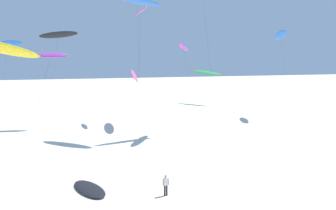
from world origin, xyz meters
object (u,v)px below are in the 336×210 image
object	(u,v)px
flying_kite_6	(7,44)
grounded_kite_1	(89,189)
flying_kite_11	(134,75)
flying_kite_2	(183,47)
flying_kite_10	(51,55)
flying_kite_7	(280,35)
flying_kite_8	(141,11)
flying_kite_4	(58,35)
flying_kite_3	(207,73)
flying_kite_0	(138,1)
person_near_left	(166,184)

from	to	relation	value
flying_kite_6	grounded_kite_1	size ratio (longest dim) A/B	2.82
flying_kite_11	flying_kite_2	bearing A→B (deg)	-55.14
flying_kite_10	flying_kite_7	bearing A→B (deg)	27.87
grounded_kite_1	flying_kite_8	bearing A→B (deg)	71.63
flying_kite_2	flying_kite_4	size ratio (longest dim) A/B	0.86
flying_kite_2	flying_kite_6	xyz separation A→B (m)	(-25.11, 15.04, 0.66)
flying_kite_11	flying_kite_3	bearing A→B (deg)	44.58
flying_kite_0	person_near_left	distance (m)	27.10
flying_kite_7	flying_kite_8	size ratio (longest dim) A/B	0.82
flying_kite_7	flying_kite_10	world-z (taller)	flying_kite_7
flying_kite_4	flying_kite_7	size ratio (longest dim) A/B	0.95
flying_kite_4	flying_kite_6	xyz separation A→B (m)	(-8.31, 4.48, -1.36)
flying_kite_8	flying_kite_11	bearing A→B (deg)	-116.03
flying_kite_7	flying_kite_8	xyz separation A→B (m)	(-24.66, 2.41, 3.67)
flying_kite_3	flying_kite_11	distance (m)	27.41
flying_kite_0	flying_kite_8	bearing A→B (deg)	77.88
flying_kite_2	person_near_left	distance (m)	23.55
flying_kite_6	flying_kite_10	world-z (taller)	flying_kite_6
flying_kite_6	flying_kite_11	distance (m)	21.33
flying_kite_4	flying_kite_10	distance (m)	21.01
flying_kite_6	person_near_left	xyz separation A→B (m)	(17.82, -34.41, -11.88)
flying_kite_4	flying_kite_11	size ratio (longest dim) A/B	1.27
flying_kite_0	flying_kite_6	distance (m)	24.13
flying_kite_6	flying_kite_2	bearing A→B (deg)	-30.91
flying_kite_0	person_near_left	xyz separation A→B (m)	(-1.36, -20.81, -17.31)
flying_kite_0	grounded_kite_1	bearing A→B (deg)	-111.76
flying_kite_3	grounded_kite_1	distance (m)	52.23
flying_kite_3	flying_kite_11	size ratio (longest dim) A/B	1.05
flying_kite_3	flying_kite_11	world-z (taller)	flying_kite_11
flying_kite_10	person_near_left	distance (m)	16.39
flying_kite_2	grounded_kite_1	world-z (taller)	flying_kite_2
flying_kite_10	grounded_kite_1	size ratio (longest dim) A/B	2.36
flying_kite_0	flying_kite_7	xyz separation A→B (m)	(26.90, 8.04, -3.64)
flying_kite_4	flying_kite_10	size ratio (longest dim) A/B	1.31
flying_kite_0	flying_kite_10	bearing A→B (deg)	-131.57
grounded_kite_1	flying_kite_2	bearing A→B (deg)	51.84
flying_kite_0	flying_kite_4	bearing A→B (deg)	140.00
flying_kite_3	person_near_left	distance (m)	51.59
flying_kite_6	person_near_left	bearing A→B (deg)	-62.62
flying_kite_3	flying_kite_4	bearing A→B (deg)	-151.52
flying_kite_3	flying_kite_8	size ratio (longest dim) A/B	0.64
flying_kite_0	flying_kite_11	distance (m)	12.25
person_near_left	flying_kite_6	bearing A→B (deg)	117.38
grounded_kite_1	person_near_left	xyz separation A→B (m)	(5.93, -2.55, 0.81)
flying_kite_0	grounded_kite_1	world-z (taller)	flying_kite_0
flying_kite_0	flying_kite_3	xyz separation A→B (m)	(19.87, 25.81, -11.16)
flying_kite_7	flying_kite_10	distance (m)	42.27
grounded_kite_1	person_near_left	world-z (taller)	person_near_left
flying_kite_6	grounded_kite_1	xyz separation A→B (m)	(11.89, -31.86, -12.69)
flying_kite_8	flying_kite_11	world-z (taller)	flying_kite_8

